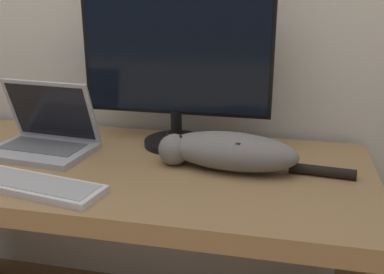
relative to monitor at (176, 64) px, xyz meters
name	(u,v)px	position (x,y,z in m)	size (l,w,h in m)	color
desk	(118,202)	(-0.15, -0.21, -0.44)	(1.64, 0.72, 0.73)	#A37A4C
monitor	(176,64)	(0.00, 0.00, 0.00)	(0.66, 0.23, 0.55)	black
laptop	(44,138)	(-0.43, -0.16, -0.24)	(0.36, 0.27, 0.24)	#B7B7BC
external_keyboard	(35,185)	(-0.30, -0.45, -0.28)	(0.43, 0.20, 0.02)	white
cat	(228,150)	(0.21, -0.18, -0.23)	(0.61, 0.21, 0.12)	gray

